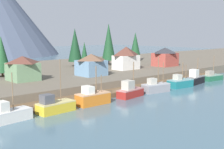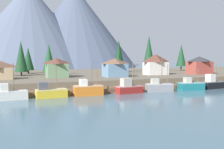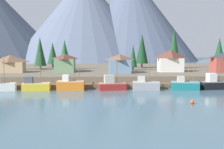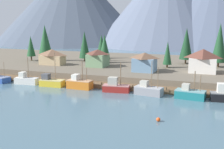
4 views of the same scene
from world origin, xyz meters
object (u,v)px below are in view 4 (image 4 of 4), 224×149
object	(u,v)px
conifer_back_left	(220,43)
fishing_boat_red	(116,87)
house_white	(203,61)
conifer_mid_right	(168,53)
fishing_boat_grey	(148,90)
fishing_boat_teal	(190,94)
conifer_far_left	(105,47)
conifer_far_right	(31,46)
house_blue	(145,62)
fishing_boat_yellow	(51,82)
conifer_mid_left	(45,41)
conifer_near_left	(84,45)
house_green	(98,58)
conifer_near_right	(186,44)
house_tan	(52,57)
fishing_boat_orange	(79,83)
fishing_boat_white	(26,80)
channel_buoy	(158,119)
conifer_back_right	(101,45)

from	to	relation	value
conifer_back_left	fishing_boat_red	bearing A→B (deg)	-125.63
house_white	conifer_mid_right	distance (m)	12.27
fishing_boat_grey	fishing_boat_teal	xyz separation A→B (m)	(9.17, -0.08, -0.03)
conifer_far_left	conifer_far_right	size ratio (longest dim) A/B	1.09
fishing_boat_red	house_white	xyz separation A→B (m)	(18.65, 19.61, 4.64)
house_blue	fishing_boat_yellow	bearing A→B (deg)	-141.90
fishing_boat_yellow	conifer_back_left	bearing A→B (deg)	35.15
house_blue	conifer_mid_left	bearing A→B (deg)	165.77
fishing_boat_red	conifer_mid_left	distance (m)	45.51
fishing_boat_yellow	conifer_far_right	bearing A→B (deg)	130.78
fishing_boat_grey	conifer_near_left	size ratio (longest dim) A/B	0.73
fishing_boat_teal	conifer_near_left	distance (m)	50.63
house_green	fishing_boat_teal	bearing A→B (deg)	-34.27
conifer_near_right	conifer_mid_right	xyz separation A→B (m)	(-4.47, -10.72, -2.26)
conifer_far_right	conifer_mid_left	bearing A→B (deg)	13.02
house_green	conifer_far_right	size ratio (longest dim) A/B	0.73
conifer_near_left	conifer_mid_right	bearing A→B (deg)	-9.07
conifer_mid_right	conifer_far_right	xyz separation A→B (m)	(-49.47, -0.49, 0.77)
fishing_boat_yellow	fishing_boat_teal	size ratio (longest dim) A/B	1.34
house_white	conifer_mid_left	distance (m)	55.37
house_tan	conifer_back_left	xyz separation A→B (m)	(51.71, 12.87, 5.04)
conifer_near_right	conifer_back_left	distance (m)	11.31
fishing_boat_orange	fishing_boat_grey	bearing A→B (deg)	0.45
house_blue	house_tan	xyz separation A→B (m)	(-31.91, 2.64, -0.13)
conifer_near_right	conifer_mid_right	distance (m)	11.83
fishing_boat_yellow	fishing_boat_red	world-z (taller)	fishing_boat_yellow
house_blue	conifer_far_left	xyz separation A→B (m)	(-17.27, 12.74, 2.69)
fishing_boat_teal	conifer_back_left	xyz separation A→B (m)	(5.67, 32.09, 9.06)
house_blue	conifer_mid_left	size ratio (longest dim) A/B	0.50
fishing_boat_orange	conifer_mid_right	world-z (taller)	conifer_mid_right
house_tan	fishing_boat_red	bearing A→B (deg)	-33.26
fishing_boat_white	house_green	world-z (taller)	house_green
conifer_near_right	house_tan	bearing A→B (deg)	-157.31
conifer_far_left	conifer_far_right	xyz separation A→B (m)	(-27.25, -4.04, -0.13)
house_green	conifer_back_left	distance (m)	38.07
fishing_boat_grey	house_white	distance (m)	22.99
house_tan	fishing_boat_yellow	bearing A→B (deg)	-59.23
fishing_boat_orange	fishing_boat_yellow	bearing A→B (deg)	-177.78
conifer_mid_left	conifer_back_left	xyz separation A→B (m)	(59.00, 5.58, 0.36)
house_white	house_green	bearing A→B (deg)	178.60
conifer_near_right	conifer_far_right	size ratio (longest dim) A/B	1.34
house_blue	fishing_boat_grey	bearing A→B (deg)	-73.28
fishing_boat_teal	channel_buoy	world-z (taller)	fishing_boat_teal
conifer_near_left	channel_buoy	xyz separation A→B (m)	(36.02, -47.40, -8.12)
fishing_boat_red	conifer_back_right	distance (m)	45.31
fishing_boat_orange	conifer_back_left	bearing A→B (deg)	45.91
fishing_boat_grey	house_tan	world-z (taller)	fishing_boat_grey
channel_buoy	conifer_mid_left	bearing A→B (deg)	138.96
fishing_boat_teal	conifer_mid_left	xyz separation A→B (m)	(-53.33, 26.51, 8.70)
conifer_near_right	conifer_back_right	distance (m)	32.65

